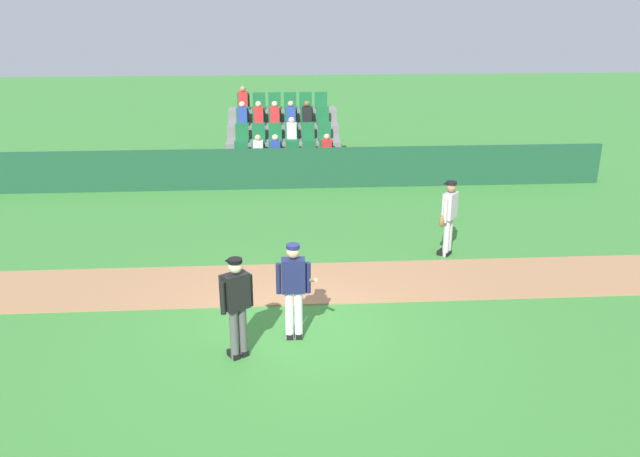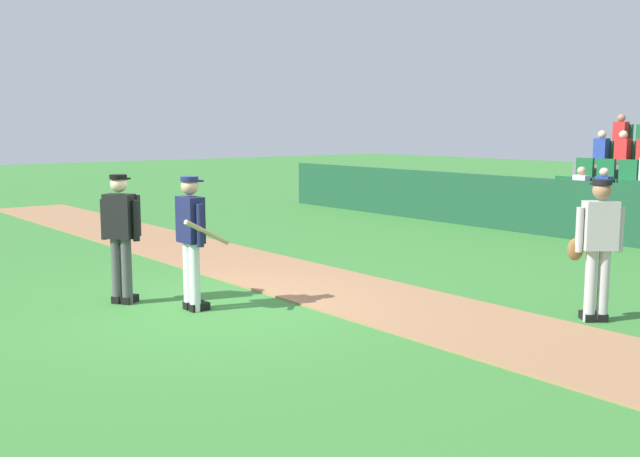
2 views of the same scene
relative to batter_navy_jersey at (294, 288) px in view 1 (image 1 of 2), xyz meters
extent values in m
plane|color=#387A33|center=(-0.03, 0.27, -0.97)|extent=(80.00, 80.00, 0.00)
cube|color=#9E704C|center=(-0.03, 2.26, -0.95)|extent=(28.00, 2.01, 0.03)
cube|color=#19472D|center=(-0.03, 9.39, -0.34)|extent=(20.00, 0.16, 1.26)
cube|color=slate|center=(-0.03, 11.69, -0.82)|extent=(3.90, 3.80, 0.30)
cube|color=slate|center=(-0.03, 10.42, -0.47)|extent=(3.80, 0.85, 0.40)
cube|color=#196033|center=(-1.41, 10.32, -0.22)|extent=(0.44, 0.40, 0.08)
cube|color=#196033|center=(-1.41, 10.54, 0.03)|extent=(0.44, 0.08, 0.50)
cube|color=#196033|center=(-0.86, 10.32, -0.22)|extent=(0.44, 0.40, 0.08)
cube|color=#196033|center=(-0.86, 10.54, 0.03)|extent=(0.44, 0.08, 0.50)
cube|color=silver|center=(-0.86, 10.37, 0.08)|extent=(0.32, 0.22, 0.52)
sphere|color=tan|center=(-0.86, 10.37, 0.43)|extent=(0.20, 0.20, 0.20)
cube|color=#196033|center=(-0.31, 10.32, -0.22)|extent=(0.44, 0.40, 0.08)
cube|color=#196033|center=(-0.31, 10.54, 0.03)|extent=(0.44, 0.08, 0.50)
cube|color=#263F99|center=(-0.31, 10.37, 0.08)|extent=(0.32, 0.22, 0.52)
sphere|color=beige|center=(-0.31, 10.37, 0.43)|extent=(0.20, 0.20, 0.20)
cube|color=#196033|center=(0.24, 10.32, -0.22)|extent=(0.44, 0.40, 0.08)
cube|color=#196033|center=(0.24, 10.54, 0.03)|extent=(0.44, 0.08, 0.50)
cube|color=#196033|center=(0.79, 10.32, -0.22)|extent=(0.44, 0.40, 0.08)
cube|color=#196033|center=(0.79, 10.54, 0.03)|extent=(0.44, 0.08, 0.50)
cube|color=#196033|center=(1.34, 10.32, -0.22)|extent=(0.44, 0.40, 0.08)
cube|color=#196033|center=(1.34, 10.54, 0.03)|extent=(0.44, 0.08, 0.50)
cube|color=red|center=(1.34, 10.37, 0.08)|extent=(0.32, 0.22, 0.52)
sphere|color=tan|center=(1.34, 10.37, 0.43)|extent=(0.20, 0.20, 0.20)
cube|color=slate|center=(-0.03, 11.27, -0.07)|extent=(3.80, 0.85, 0.40)
cube|color=#196033|center=(-1.41, 11.17, 0.18)|extent=(0.44, 0.40, 0.08)
cube|color=#196033|center=(-1.41, 11.39, 0.43)|extent=(0.44, 0.08, 0.50)
cube|color=#196033|center=(-0.86, 11.17, 0.18)|extent=(0.44, 0.40, 0.08)
cube|color=#196033|center=(-0.86, 11.39, 0.43)|extent=(0.44, 0.08, 0.50)
cube|color=#196033|center=(-0.31, 11.17, 0.18)|extent=(0.44, 0.40, 0.08)
cube|color=#196033|center=(-0.31, 11.39, 0.43)|extent=(0.44, 0.08, 0.50)
cube|color=#196033|center=(0.24, 11.17, 0.18)|extent=(0.44, 0.40, 0.08)
cube|color=#196033|center=(0.24, 11.39, 0.43)|extent=(0.44, 0.08, 0.50)
cube|color=silver|center=(0.24, 11.22, 0.48)|extent=(0.32, 0.22, 0.52)
sphere|color=beige|center=(0.24, 11.22, 0.83)|extent=(0.20, 0.20, 0.20)
cube|color=#196033|center=(0.79, 11.17, 0.18)|extent=(0.44, 0.40, 0.08)
cube|color=#196033|center=(0.79, 11.39, 0.43)|extent=(0.44, 0.08, 0.50)
cube|color=#196033|center=(1.34, 11.17, 0.18)|extent=(0.44, 0.40, 0.08)
cube|color=#196033|center=(1.34, 11.39, 0.43)|extent=(0.44, 0.08, 0.50)
cube|color=slate|center=(-0.03, 12.12, 0.33)|extent=(3.80, 0.85, 0.40)
cube|color=#196033|center=(-1.41, 12.02, 0.58)|extent=(0.44, 0.40, 0.08)
cube|color=#196033|center=(-1.41, 12.24, 0.83)|extent=(0.44, 0.08, 0.50)
cube|color=#263F99|center=(-1.41, 12.07, 0.88)|extent=(0.32, 0.22, 0.52)
sphere|color=beige|center=(-1.41, 12.07, 1.23)|extent=(0.20, 0.20, 0.20)
cube|color=#196033|center=(-0.86, 12.02, 0.58)|extent=(0.44, 0.40, 0.08)
cube|color=#196033|center=(-0.86, 12.24, 0.83)|extent=(0.44, 0.08, 0.50)
cube|color=red|center=(-0.86, 12.07, 0.88)|extent=(0.32, 0.22, 0.52)
sphere|color=beige|center=(-0.86, 12.07, 1.23)|extent=(0.20, 0.20, 0.20)
cube|color=#196033|center=(-0.31, 12.02, 0.58)|extent=(0.44, 0.40, 0.08)
cube|color=#196033|center=(-0.31, 12.24, 0.83)|extent=(0.44, 0.08, 0.50)
cube|color=red|center=(-0.31, 12.07, 0.88)|extent=(0.32, 0.22, 0.52)
sphere|color=beige|center=(-0.31, 12.07, 1.23)|extent=(0.20, 0.20, 0.20)
cube|color=#196033|center=(0.24, 12.02, 0.58)|extent=(0.44, 0.40, 0.08)
cube|color=#196033|center=(0.24, 12.24, 0.83)|extent=(0.44, 0.08, 0.50)
cube|color=#263F99|center=(0.24, 12.07, 0.88)|extent=(0.32, 0.22, 0.52)
sphere|color=tan|center=(0.24, 12.07, 1.23)|extent=(0.20, 0.20, 0.20)
cube|color=#196033|center=(0.79, 12.02, 0.58)|extent=(0.44, 0.40, 0.08)
cube|color=#196033|center=(0.79, 12.24, 0.83)|extent=(0.44, 0.08, 0.50)
cube|color=black|center=(0.79, 12.07, 0.88)|extent=(0.32, 0.22, 0.52)
sphere|color=brown|center=(0.79, 12.07, 1.23)|extent=(0.20, 0.20, 0.20)
cube|color=#196033|center=(1.34, 12.02, 0.58)|extent=(0.44, 0.40, 0.08)
cube|color=#196033|center=(1.34, 12.24, 0.83)|extent=(0.44, 0.08, 0.50)
cube|color=slate|center=(-0.03, 12.97, 0.73)|extent=(3.80, 0.85, 0.40)
cube|color=#196033|center=(-1.41, 12.87, 0.98)|extent=(0.44, 0.40, 0.08)
cube|color=#196033|center=(-1.41, 13.09, 1.23)|extent=(0.44, 0.08, 0.50)
cube|color=red|center=(-1.41, 12.92, 1.28)|extent=(0.32, 0.22, 0.52)
sphere|color=#9E7051|center=(-1.41, 12.92, 1.63)|extent=(0.20, 0.20, 0.20)
cube|color=#196033|center=(-0.86, 12.87, 0.98)|extent=(0.44, 0.40, 0.08)
cube|color=#196033|center=(-0.86, 13.09, 1.23)|extent=(0.44, 0.08, 0.50)
cube|color=#196033|center=(-0.31, 12.87, 0.98)|extent=(0.44, 0.40, 0.08)
cube|color=#196033|center=(-0.31, 13.09, 1.23)|extent=(0.44, 0.08, 0.50)
cube|color=#196033|center=(0.24, 12.87, 0.98)|extent=(0.44, 0.40, 0.08)
cube|color=#196033|center=(0.24, 13.09, 1.23)|extent=(0.44, 0.08, 0.50)
cube|color=#196033|center=(0.79, 12.87, 0.98)|extent=(0.44, 0.40, 0.08)
cube|color=#196033|center=(0.79, 13.09, 1.23)|extent=(0.44, 0.08, 0.50)
cube|color=#196033|center=(1.34, 12.87, 0.98)|extent=(0.44, 0.40, 0.08)
cube|color=#196033|center=(1.34, 13.09, 1.23)|extent=(0.44, 0.08, 0.50)
cylinder|color=white|center=(-0.09, -0.01, -0.52)|extent=(0.14, 0.14, 0.90)
cylinder|color=white|center=(0.07, -0.01, -0.52)|extent=(0.14, 0.14, 0.90)
cube|color=black|center=(-0.09, 0.05, -0.92)|extent=(0.12, 0.26, 0.10)
cube|color=black|center=(0.07, 0.05, -0.92)|extent=(0.12, 0.26, 0.10)
cube|color=#191E47|center=(-0.01, -0.01, 0.23)|extent=(0.40, 0.22, 0.60)
cylinder|color=#191E47|center=(-0.26, -0.01, 0.18)|extent=(0.09, 0.09, 0.55)
cylinder|color=#191E47|center=(0.24, 0.00, 0.18)|extent=(0.09, 0.09, 0.55)
sphere|color=tan|center=(-0.01, -0.01, 0.66)|extent=(0.22, 0.22, 0.22)
cylinder|color=#191E4C|center=(-0.01, -0.01, 0.76)|extent=(0.23, 0.23, 0.06)
cube|color=#191E4C|center=(-0.01, 0.09, 0.73)|extent=(0.18, 0.12, 0.02)
cylinder|color=tan|center=(0.24, 0.10, 0.08)|extent=(0.30, 0.78, 0.41)
cylinder|color=#4C4C4C|center=(-1.00, -0.61, -0.52)|extent=(0.14, 0.14, 0.90)
cylinder|color=#4C4C4C|center=(-0.86, -0.52, -0.52)|extent=(0.14, 0.14, 0.90)
cube|color=black|center=(-1.03, -0.56, -0.92)|extent=(0.24, 0.28, 0.10)
cube|color=black|center=(-0.89, -0.47, -0.92)|extent=(0.24, 0.28, 0.10)
cube|color=black|center=(-0.93, -0.57, 0.23)|extent=(0.46, 0.40, 0.60)
cylinder|color=black|center=(-1.14, -0.70, 0.18)|extent=(0.09, 0.09, 0.55)
cylinder|color=black|center=(-0.72, -0.43, 0.18)|extent=(0.09, 0.09, 0.55)
sphere|color=beige|center=(-0.93, -0.57, 0.66)|extent=(0.22, 0.22, 0.22)
cylinder|color=black|center=(-0.93, -0.57, 0.76)|extent=(0.23, 0.23, 0.06)
cube|color=black|center=(-0.98, -0.48, 0.73)|extent=(0.22, 0.20, 0.02)
cube|color=black|center=(-1.00, -0.46, 0.23)|extent=(0.41, 0.31, 0.56)
cylinder|color=#B2B2B2|center=(3.57, 3.55, -0.52)|extent=(0.14, 0.14, 0.90)
cylinder|color=#B2B2B2|center=(3.67, 3.68, -0.52)|extent=(0.14, 0.14, 0.90)
cube|color=black|center=(3.52, 3.59, -0.92)|extent=(0.28, 0.25, 0.10)
cube|color=black|center=(3.62, 3.72, -0.92)|extent=(0.28, 0.25, 0.10)
cube|color=#B2B2B2|center=(3.62, 3.62, 0.23)|extent=(0.42, 0.45, 0.60)
cylinder|color=#B2B2B2|center=(3.47, 3.42, 0.18)|extent=(0.09, 0.09, 0.55)
cylinder|color=#B2B2B2|center=(3.77, 3.82, 0.18)|extent=(0.09, 0.09, 0.55)
sphere|color=#9E7051|center=(3.62, 3.62, 0.66)|extent=(0.22, 0.22, 0.22)
cylinder|color=black|center=(3.62, 3.62, 0.76)|extent=(0.23, 0.23, 0.06)
cube|color=black|center=(3.54, 3.68, 0.73)|extent=(0.20, 0.22, 0.02)
ellipsoid|color=brown|center=(3.42, 3.43, -0.07)|extent=(0.22, 0.23, 0.28)
camera|label=1|loc=(-0.21, -9.92, 4.65)|focal=36.06mm
camera|label=2|loc=(8.45, -4.62, 1.43)|focal=41.49mm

